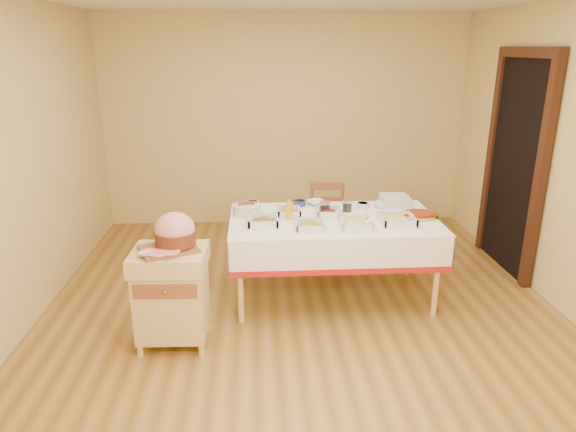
% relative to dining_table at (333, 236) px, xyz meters
% --- Properties ---
extents(room_shell, '(5.00, 5.00, 5.00)m').
position_rel_dining_table_xyz_m(room_shell, '(-0.30, -0.30, 0.70)').
color(room_shell, olive).
rests_on(room_shell, ground).
extents(doorway, '(0.09, 1.10, 2.20)m').
position_rel_dining_table_xyz_m(doorway, '(1.90, 0.60, 0.51)').
color(doorway, black).
rests_on(doorway, ground).
extents(dining_table, '(1.82, 1.02, 0.76)m').
position_rel_dining_table_xyz_m(dining_table, '(0.00, 0.00, 0.00)').
color(dining_table, '#E0BE7B').
rests_on(dining_table, ground).
extents(butcher_cart, '(0.56, 0.48, 0.77)m').
position_rel_dining_table_xyz_m(butcher_cart, '(-1.33, -0.70, -0.16)').
color(butcher_cart, '#E0BE7B').
rests_on(butcher_cart, ground).
extents(dining_chair, '(0.41, 0.40, 0.84)m').
position_rel_dining_table_xyz_m(dining_chair, '(0.06, 0.81, -0.16)').
color(dining_chair, brown).
rests_on(dining_chair, ground).
extents(ham_on_board, '(0.42, 0.40, 0.28)m').
position_rel_dining_table_xyz_m(ham_on_board, '(-1.28, -0.67, 0.29)').
color(ham_on_board, brown).
rests_on(ham_on_board, butcher_cart).
extents(serving_dish_a, '(0.26, 0.25, 0.11)m').
position_rel_dining_table_xyz_m(serving_dish_a, '(-0.62, -0.15, 0.20)').
color(serving_dish_a, silver).
rests_on(serving_dish_a, dining_table).
extents(serving_dish_b, '(0.23, 0.23, 0.09)m').
position_rel_dining_table_xyz_m(serving_dish_b, '(-0.24, -0.26, 0.19)').
color(serving_dish_b, silver).
rests_on(serving_dish_b, dining_table).
extents(serving_dish_c, '(0.26, 0.26, 0.11)m').
position_rel_dining_table_xyz_m(serving_dish_c, '(0.15, -0.25, 0.20)').
color(serving_dish_c, silver).
rests_on(serving_dish_c, dining_table).
extents(serving_dish_d, '(0.28, 0.28, 0.11)m').
position_rel_dining_table_xyz_m(serving_dish_d, '(0.52, -0.18, 0.20)').
color(serving_dish_d, silver).
rests_on(serving_dish_d, dining_table).
extents(serving_dish_e, '(0.22, 0.21, 0.10)m').
position_rel_dining_table_xyz_m(serving_dish_e, '(-0.39, 0.11, 0.19)').
color(serving_dish_e, silver).
rests_on(serving_dish_e, dining_table).
extents(serving_dish_f, '(0.23, 0.22, 0.11)m').
position_rel_dining_table_xyz_m(serving_dish_f, '(-0.04, 0.06, 0.19)').
color(serving_dish_f, silver).
rests_on(serving_dish_f, dining_table).
extents(small_bowl_left, '(0.13, 0.13, 0.06)m').
position_rel_dining_table_xyz_m(small_bowl_left, '(-0.72, 0.37, 0.20)').
color(small_bowl_left, silver).
rests_on(small_bowl_left, dining_table).
extents(small_bowl_mid, '(0.12, 0.12, 0.05)m').
position_rel_dining_table_xyz_m(small_bowl_mid, '(-0.27, 0.40, 0.19)').
color(small_bowl_mid, navy).
rests_on(small_bowl_mid, dining_table).
extents(small_bowl_right, '(0.12, 0.12, 0.06)m').
position_rel_dining_table_xyz_m(small_bowl_right, '(0.31, 0.26, 0.19)').
color(small_bowl_right, silver).
rests_on(small_bowl_right, dining_table).
extents(bowl_white_imported, '(0.22, 0.22, 0.04)m').
position_rel_dining_table_xyz_m(bowl_white_imported, '(-0.11, 0.43, 0.18)').
color(bowl_white_imported, silver).
rests_on(bowl_white_imported, dining_table).
extents(bowl_small_imported, '(0.21, 0.21, 0.05)m').
position_rel_dining_table_xyz_m(bowl_small_imported, '(0.51, 0.30, 0.19)').
color(bowl_small_imported, silver).
rests_on(bowl_small_imported, dining_table).
extents(preserve_jar_left, '(0.09, 0.09, 0.11)m').
position_rel_dining_table_xyz_m(preserve_jar_left, '(-0.06, 0.14, 0.21)').
color(preserve_jar_left, silver).
rests_on(preserve_jar_left, dining_table).
extents(preserve_jar_right, '(0.09, 0.09, 0.11)m').
position_rel_dining_table_xyz_m(preserve_jar_right, '(0.15, 0.19, 0.21)').
color(preserve_jar_right, silver).
rests_on(preserve_jar_right, dining_table).
extents(mustard_bottle, '(0.06, 0.06, 0.19)m').
position_rel_dining_table_xyz_m(mustard_bottle, '(-0.39, -0.00, 0.25)').
color(mustard_bottle, gold).
rests_on(mustard_bottle, dining_table).
extents(bread_basket, '(0.25, 0.25, 0.11)m').
position_rel_dining_table_xyz_m(bread_basket, '(-0.76, 0.16, 0.21)').
color(bread_basket, silver).
rests_on(bread_basket, dining_table).
extents(plate_stack, '(0.25, 0.25, 0.09)m').
position_rel_dining_table_xyz_m(plate_stack, '(0.64, 0.36, 0.21)').
color(plate_stack, silver).
rests_on(plate_stack, dining_table).
extents(brass_platter, '(0.36, 0.26, 0.05)m').
position_rel_dining_table_xyz_m(brass_platter, '(0.75, -0.01, 0.18)').
color(brass_platter, gold).
rests_on(brass_platter, dining_table).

